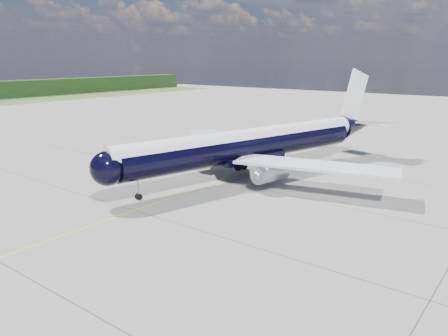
# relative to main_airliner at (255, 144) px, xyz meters

# --- Properties ---
(ground) EXTENTS (320.00, 320.00, 0.00)m
(ground) POSITION_rel_main_airliner_xyz_m (-2.09, -0.58, -4.50)
(ground) COLOR gray
(ground) RESTS_ON ground
(taxiway_centerline) EXTENTS (0.16, 160.00, 0.01)m
(taxiway_centerline) POSITION_rel_main_airliner_xyz_m (-2.09, -5.58, -4.50)
(taxiway_centerline) COLOR yellow
(taxiway_centerline) RESTS_ON ground
(main_airliner) EXTENTS (39.92, 49.42, 14.50)m
(main_airliner) POSITION_rel_main_airliner_xyz_m (0.00, 0.00, 0.00)
(main_airliner) COLOR black
(main_airliner) RESTS_ON ground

